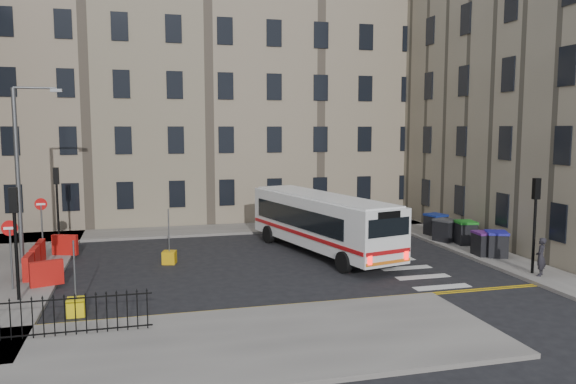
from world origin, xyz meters
name	(u,v)px	position (x,y,z in m)	size (l,w,h in m)	color
ground	(305,259)	(0.00, 0.00, 0.00)	(120.00, 120.00, 0.00)	black
pavement_north	(170,232)	(-6.00, 8.60, 0.07)	(36.00, 3.20, 0.15)	slate
pavement_east	(431,234)	(9.00, 4.00, 0.07)	(2.40, 26.00, 0.15)	slate
pavement_sw	(167,351)	(-7.00, -10.00, 0.07)	(20.00, 6.00, 0.15)	slate
terrace_north	(148,96)	(-7.00, 15.50, 8.62)	(38.30, 10.80, 17.20)	gray
corner_east	(569,77)	(19.00, 5.00, 9.62)	(17.80, 24.30, 19.20)	gray
traffic_light_east	(535,210)	(8.60, -5.50, 2.87)	(0.28, 0.22, 4.10)	black
traffic_light_nw	(57,193)	(-12.00, 6.50, 2.87)	(0.28, 0.22, 4.10)	black
traffic_light_sw	(15,226)	(-12.00, -4.00, 2.87)	(0.28, 0.22, 4.10)	black
streetlamp	(18,173)	(-13.00, 2.00, 4.34)	(0.50, 0.22, 8.14)	#595B5E
no_entry_north	(41,213)	(-12.50, 4.50, 2.08)	(0.60, 0.08, 3.00)	#595B5E
no_entry_south	(10,240)	(-12.50, -2.50, 2.08)	(0.60, 0.08, 3.00)	#595B5E
roadworks_barriers	(44,258)	(-11.84, 0.50, 0.65)	(1.66, 6.26, 1.00)	red
iron_railings	(16,320)	(-11.25, -8.20, 0.75)	(7.80, 0.04, 1.20)	black
bus	(322,221)	(1.20, 1.04, 1.69)	(4.94, 10.99, 2.92)	silver
wheelie_bin_a	(496,244)	(9.01, -2.35, 0.77)	(1.32, 1.40, 1.23)	black
wheelie_bin_b	(484,243)	(8.59, -1.95, 0.74)	(0.99, 1.12, 1.16)	black
wheelie_bin_c	(465,232)	(9.18, 0.63, 0.78)	(1.15, 1.27, 1.25)	black
wheelie_bin_d	(445,230)	(8.55, 1.61, 0.77)	(1.32, 1.39, 1.22)	black
wheelie_bin_e	(435,224)	(8.92, 3.34, 0.77)	(1.20, 1.31, 1.23)	black
pedestrian	(541,257)	(8.62, -5.96, 0.96)	(0.59, 0.39, 1.63)	black
bollard_yellow	(169,257)	(-6.40, 0.78, 0.30)	(0.60, 0.60, 0.60)	#D89E0C
bollard_chevron	(76,307)	(-9.84, -5.92, 0.30)	(0.60, 0.60, 0.60)	yellow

